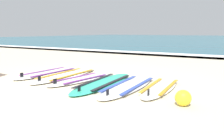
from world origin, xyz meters
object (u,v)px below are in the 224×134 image
(surfboard_1, at_px, (67,75))
(beach_ball, at_px, (183,98))
(surfboard_3, at_px, (104,83))
(surfboard_2, at_px, (81,79))
(surfboard_5, at_px, (160,87))
(surfboard_4, at_px, (129,86))
(surfboard_0, at_px, (49,73))

(surfboard_1, xyz_separation_m, beach_ball, (3.39, -0.97, 0.10))
(surfboard_3, bearing_deg, surfboard_2, 177.29)
(surfboard_3, distance_m, beach_ball, 2.12)
(surfboard_1, distance_m, surfboard_3, 1.41)
(surfboard_1, bearing_deg, surfboard_5, -1.34)
(surfboard_3, distance_m, surfboard_4, 0.65)
(surfboard_4, bearing_deg, surfboard_0, 174.18)
(surfboard_2, distance_m, surfboard_4, 1.35)
(surfboard_1, relative_size, surfboard_3, 0.99)
(surfboard_2, distance_m, surfboard_3, 0.70)
(surfboard_2, bearing_deg, beach_ball, -15.00)
(surfboard_3, xyz_separation_m, surfboard_4, (0.65, 0.02, 0.00))
(surfboard_1, bearing_deg, beach_ball, -15.96)
(surfboard_2, xyz_separation_m, surfboard_4, (1.35, -0.02, -0.00))
(surfboard_1, height_order, surfboard_4, same)
(surfboard_3, bearing_deg, surfboard_5, 9.46)
(surfboard_0, height_order, surfboard_3, same)
(surfboard_1, distance_m, surfboard_5, 2.69)
(surfboard_4, bearing_deg, surfboard_5, 17.18)
(surfboard_0, distance_m, surfboard_1, 0.69)
(surfboard_3, height_order, surfboard_5, same)
(surfboard_1, relative_size, surfboard_4, 1.02)
(surfboard_2, height_order, beach_ball, beach_ball)
(beach_ball, bearing_deg, surfboard_2, 165.00)
(surfboard_0, relative_size, surfboard_3, 0.91)
(surfboard_1, xyz_separation_m, surfboard_5, (2.68, -0.06, 0.00))
(surfboard_0, bearing_deg, surfboard_1, -1.18)
(surfboard_0, height_order, surfboard_5, same)
(surfboard_3, relative_size, surfboard_4, 1.03)
(surfboard_0, relative_size, surfboard_1, 0.91)
(surfboard_5, bearing_deg, surfboard_3, -170.54)
(beach_ball, bearing_deg, surfboard_1, 164.04)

